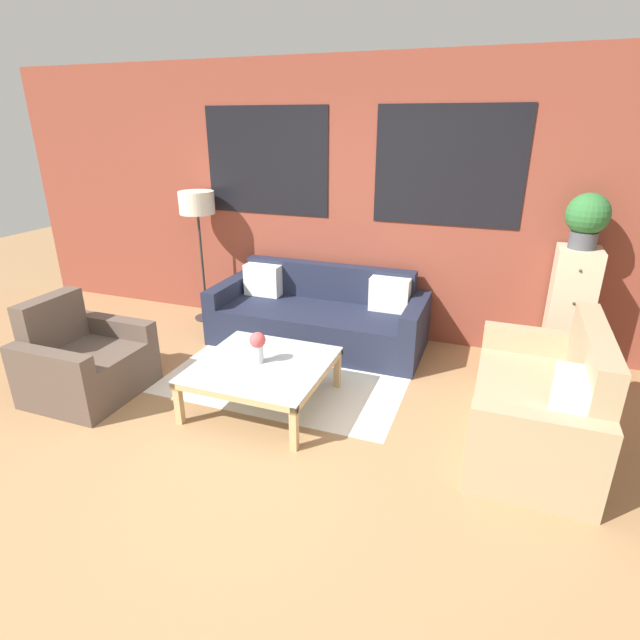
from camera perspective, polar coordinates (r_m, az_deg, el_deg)
ground_plane at (r=3.74m, az=-8.24°, el=-14.56°), size 16.00×16.00×0.00m
wall_back_brick at (r=5.33m, az=3.67°, el=13.21°), size 8.40×0.09×2.80m
rug at (r=4.72m, az=-3.22°, el=-5.98°), size 2.15×1.59×0.00m
couch_dark at (r=5.24m, az=-0.17°, el=0.25°), size 2.20×0.88×0.78m
settee_vintage at (r=3.94m, az=23.84°, el=-8.98°), size 0.80×1.50×0.92m
armchair_corner at (r=4.72m, az=-25.30°, el=-4.48°), size 0.80×0.88×0.84m
coffee_table at (r=4.10m, az=-6.60°, el=-5.51°), size 1.04×1.04×0.38m
floor_lamp at (r=5.79m, az=-13.85°, el=12.20°), size 0.39×0.39×1.49m
drawer_cabinet at (r=5.08m, az=26.54°, el=0.88°), size 0.36×0.41×1.17m
potted_plant at (r=4.87m, az=28.23°, el=10.25°), size 0.36×0.36×0.47m
flower_vase at (r=4.04m, az=-7.13°, el=-2.82°), size 0.13×0.13×0.26m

